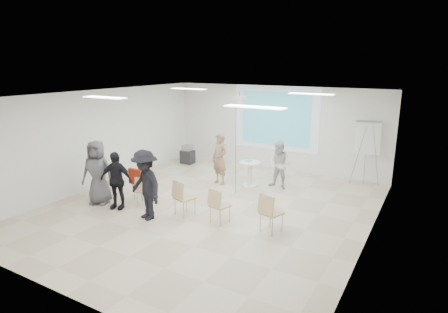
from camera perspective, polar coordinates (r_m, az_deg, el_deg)
The scene contains 30 objects.
floor at distance 10.16m, azimuth -2.28°, elevation -8.09°, with size 8.00×9.00×0.10m, color beige.
ceiling at distance 9.43m, azimuth -2.47°, elevation 9.62°, with size 8.00×9.00×0.10m, color white.
wall_back at distance 13.66m, azimuth 7.92°, elevation 4.34°, with size 8.00×0.10×3.00m, color silver.
wall_left at distance 12.28m, azimuth -18.57°, elevation 2.65°, with size 0.10×9.00×3.00m, color silver.
wall_right at distance 8.32m, azimuth 21.96°, elevation -2.90°, with size 0.10×9.00×3.00m, color silver.
projection_halo at distance 13.54m, azimuth 7.86°, elevation 5.76°, with size 3.20×0.01×2.30m, color silver.
projection_image at distance 13.53m, azimuth 7.84°, elevation 5.76°, with size 2.60×0.01×1.90m, color #35A1B7.
pedestal_table at distance 11.75m, azimuth 3.92°, elevation -2.42°, with size 0.74×0.74×0.81m.
player_left at distance 11.82m, azimuth -0.67°, elevation 0.15°, with size 0.68×0.46×1.87m, color #96745C.
player_right at distance 11.58m, azimuth 8.48°, elevation -0.88°, with size 0.79×0.63×1.64m, color silver.
controller_left at distance 11.88m, azimuth 0.69°, elevation 1.69°, with size 0.04×0.11×0.04m, color white.
controller_right at distance 11.80m, azimuth 8.17°, elevation 0.85°, with size 0.04×0.13×0.04m, color silver.
chair_far_left at distance 11.40m, azimuth -17.26°, elevation -2.93°, with size 0.61×0.62×0.96m.
chair_left_mid at distance 10.83m, azimuth -12.70°, elevation -3.98°, with size 0.39×0.42×0.83m.
chair_left_inner at distance 10.30m, azimuth -12.15°, elevation -4.83°, with size 0.52×0.54×0.84m.
chair_center at distance 9.47m, azimuth -6.41°, elevation -5.91°, with size 0.56×0.58×0.94m.
chair_right_inner at distance 9.00m, azimuth -0.95°, elevation -7.16°, with size 0.50×0.52×0.88m.
chair_right_far at distance 8.58m, azimuth 6.92°, elevation -8.13°, with size 0.56×0.58×0.94m.
red_jacket at distance 10.66m, azimuth -13.30°, elevation -3.00°, with size 0.46×0.10×0.44m, color maroon.
laptop at distance 10.40m, azimuth -11.92°, elevation -4.92°, with size 0.31×0.22×0.02m, color black.
audience_left at distance 10.24m, azimuth -16.18°, elevation -2.90°, with size 1.03×0.62×1.77m, color black.
audience_mid at distance 9.33m, azimuth -11.94°, elevation -3.59°, with size 1.29×0.70×1.99m, color black.
audience_outer at distance 10.73m, azimuth -18.76°, elevation -1.77°, with size 0.97×0.64×1.98m, color #515156.
flipchart_easel at distance 12.40m, azimuth 21.07°, elevation 2.64°, with size 0.87×0.68×2.06m.
av_cart at distance 14.45m, azimuth -5.58°, elevation 0.22°, with size 0.49×0.40×0.72m.
ceiling_projector at distance 10.70m, azimuth 2.34°, elevation 8.22°, with size 0.30×0.25×3.00m.
fluor_panel_nw at distance 12.21m, azimuth -5.40°, elevation 10.22°, with size 1.20×0.30×0.02m, color white.
fluor_panel_ne at distance 10.42m, azimuth 13.10°, elevation 9.26°, with size 1.20×0.30×0.02m, color white.
fluor_panel_sw at distance 9.58m, azimuth -17.72°, elevation 8.57°, with size 1.20×0.30×0.02m, color white.
fluor_panel_se at distance 7.16m, azimuth 4.69°, elevation 7.52°, with size 1.20×0.30×0.02m, color white.
Camera 1 is at (5.05, -7.93, 3.79)m, focal length 30.00 mm.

